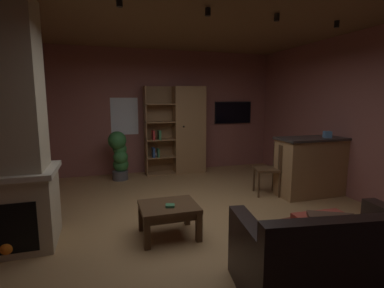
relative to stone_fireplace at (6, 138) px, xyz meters
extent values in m
cube|color=#A37A4C|center=(2.27, -0.05, -1.28)|extent=(5.63, 6.18, 0.02)
cube|color=#8E544C|center=(2.27, 3.07, 0.13)|extent=(5.75, 0.06, 2.81)
cube|color=#8E544C|center=(5.11, -0.05, 0.13)|extent=(0.06, 6.18, 2.81)
cube|color=brown|center=(2.27, -0.05, 1.55)|extent=(5.63, 6.18, 0.02)
cube|color=white|center=(1.51, 3.04, 0.05)|extent=(0.60, 0.01, 0.83)
cube|color=#BCAD8E|center=(0.00, 0.01, -0.84)|extent=(0.90, 0.73, 0.85)
cube|color=#BCAD8E|center=(0.00, 0.01, 0.56)|extent=(0.77, 0.62, 1.96)
cube|color=beige|center=(0.00, 0.01, -0.39)|extent=(0.98, 0.81, 0.06)
cube|color=black|center=(0.00, -0.33, -0.91)|extent=(0.63, 0.08, 0.55)
sphere|color=orange|center=(0.00, -0.34, -1.13)|extent=(0.14, 0.14, 0.14)
cube|color=#997047|center=(2.95, 2.79, -0.28)|extent=(0.72, 0.38, 1.98)
cube|color=#997047|center=(2.26, 2.97, -0.28)|extent=(0.66, 0.02, 1.98)
cube|color=#997047|center=(1.94, 2.79, -0.28)|extent=(0.02, 0.38, 1.98)
sphere|color=black|center=(2.77, 2.59, -0.18)|extent=(0.04, 0.04, 0.04)
cube|color=#997047|center=(2.26, 2.79, -1.26)|extent=(0.66, 0.38, 0.02)
cube|color=#997047|center=(2.26, 2.79, -0.87)|extent=(0.66, 0.38, 0.02)
cube|color=#997047|center=(2.26, 2.79, -0.48)|extent=(0.66, 0.38, 0.02)
cube|color=#997047|center=(2.26, 2.79, -0.08)|extent=(0.66, 0.38, 0.02)
cube|color=#997047|center=(2.26, 2.79, 0.32)|extent=(0.66, 0.38, 0.02)
cube|color=#B22D2D|center=(2.10, 2.73, -0.36)|extent=(0.05, 0.23, 0.20)
cube|color=#387247|center=(2.24, 2.73, -0.37)|extent=(0.05, 0.23, 0.20)
cube|color=#2D4C8C|center=(2.10, 2.73, -0.76)|extent=(0.04, 0.23, 0.21)
cube|color=#387247|center=(2.20, 2.73, -0.77)|extent=(0.04, 0.23, 0.18)
sphere|color=beige|center=(2.18, 2.79, -0.82)|extent=(0.10, 0.10, 0.10)
cube|color=#997047|center=(4.63, 0.51, -0.77)|extent=(1.39, 0.53, 1.00)
cube|color=#2D2826|center=(4.63, 0.51, -0.25)|extent=(1.45, 0.59, 0.04)
cube|color=#598CBF|center=(4.76, 0.43, -0.18)|extent=(0.16, 0.16, 0.11)
cube|color=black|center=(2.88, -1.74, -1.06)|extent=(1.70, 1.11, 0.42)
cube|color=black|center=(2.83, -2.11, -0.64)|extent=(1.59, 0.38, 0.42)
cube|color=black|center=(2.18, -1.63, -0.93)|extent=(0.28, 0.89, 0.67)
cube|color=tan|center=(2.78, -1.92, -0.74)|extent=(0.45, 0.20, 0.43)
cube|color=brown|center=(2.48, -1.72, -0.73)|extent=(0.43, 0.18, 0.31)
cube|color=brown|center=(2.75, -1.88, -0.69)|extent=(0.39, 0.31, 0.42)
cube|color=#AD3D2D|center=(2.73, -1.76, -0.73)|extent=(0.46, 0.17, 0.42)
cube|color=#4C331E|center=(1.77, -0.29, -0.89)|extent=(0.70, 0.59, 0.05)
cube|color=#4C331E|center=(1.77, -0.29, -0.95)|extent=(0.63, 0.53, 0.08)
cube|color=#4C331E|center=(1.46, -0.54, -1.09)|extent=(0.07, 0.07, 0.36)
cube|color=#4C331E|center=(2.08, -0.54, -1.09)|extent=(0.07, 0.07, 0.36)
cube|color=#4C331E|center=(1.46, -0.04, -1.09)|extent=(0.07, 0.07, 0.36)
cube|color=#4C331E|center=(2.08, -0.04, -1.09)|extent=(0.07, 0.07, 0.36)
cube|color=#387247|center=(1.77, -0.36, -0.85)|extent=(0.13, 0.12, 0.03)
cube|color=#4C331E|center=(3.80, 0.77, -0.81)|extent=(0.52, 0.52, 0.04)
cube|color=#4C331E|center=(3.98, 0.72, -0.57)|extent=(0.15, 0.40, 0.44)
cylinder|color=#4C331E|center=(3.67, 0.99, -1.04)|extent=(0.04, 0.04, 0.46)
cylinder|color=#4C331E|center=(3.58, 0.65, -1.04)|extent=(0.04, 0.04, 0.46)
cylinder|color=#4C331E|center=(4.02, 0.90, -1.04)|extent=(0.04, 0.04, 0.46)
cylinder|color=#4C331E|center=(3.92, 0.55, -1.04)|extent=(0.04, 0.04, 0.46)
cylinder|color=#4C4C51|center=(1.35, 2.53, -1.17)|extent=(0.33, 0.33, 0.19)
sphere|color=#2D6B33|center=(1.37, 2.56, -0.95)|extent=(0.33, 0.33, 0.33)
sphere|color=#2D6B33|center=(1.36, 2.50, -0.78)|extent=(0.30, 0.30, 0.30)
sphere|color=#2D6B33|center=(1.36, 2.57, -0.61)|extent=(0.29, 0.29, 0.29)
sphere|color=#2D6B33|center=(1.31, 2.51, -0.42)|extent=(0.38, 0.38, 0.38)
cube|color=black|center=(4.16, 3.01, 0.10)|extent=(0.96, 0.05, 0.54)
cube|color=black|center=(4.16, 2.98, 0.10)|extent=(0.92, 0.01, 0.50)
cylinder|color=black|center=(1.26, -0.24, 1.47)|extent=(0.07, 0.07, 0.09)
cylinder|color=black|center=(2.30, -0.19, 1.47)|extent=(0.07, 0.07, 0.09)
cylinder|color=black|center=(3.23, -0.23, 1.47)|extent=(0.07, 0.07, 0.09)
cylinder|color=black|center=(4.22, -0.18, 1.47)|extent=(0.07, 0.07, 0.09)
camera|label=1|loc=(1.02, -3.67, 0.43)|focal=27.25mm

